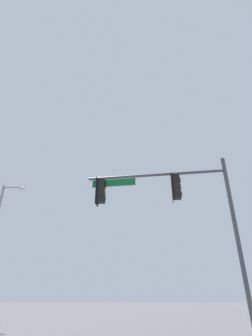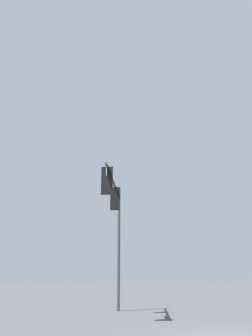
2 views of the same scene
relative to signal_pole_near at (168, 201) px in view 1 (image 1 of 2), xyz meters
name	(u,v)px [view 1 (image 1 of 2)]	position (x,y,z in m)	size (l,w,h in m)	color
signal_pole_near	(168,201)	(0.00, 0.00, 0.00)	(6.29, 1.15, 7.15)	#47474C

